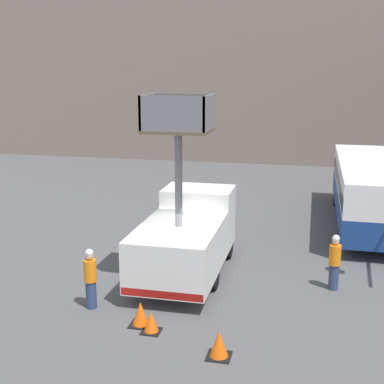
% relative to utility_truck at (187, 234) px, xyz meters
% --- Properties ---
extents(ground_plane, '(120.00, 120.00, 0.00)m').
position_rel_utility_truck_xyz_m(ground_plane, '(-0.22, -0.67, -1.47)').
color(ground_plane, '#4C4C4F').
extents(building_backdrop_far, '(44.00, 10.00, 18.84)m').
position_rel_utility_truck_xyz_m(building_backdrop_far, '(-0.22, 27.36, 7.95)').
color(building_backdrop_far, gray).
rests_on(building_backdrop_far, ground_plane).
extents(utility_truck, '(2.57, 6.02, 6.27)m').
position_rel_utility_truck_xyz_m(utility_truck, '(0.00, 0.00, 0.00)').
color(utility_truck, silver).
rests_on(utility_truck, ground_plane).
extents(city_bus, '(2.52, 10.53, 2.95)m').
position_rel_utility_truck_xyz_m(city_bus, '(6.54, 7.67, 0.29)').
color(city_bus, navy).
rests_on(city_bus, ground_plane).
extents(road_worker_near_truck, '(0.38, 0.38, 1.86)m').
position_rel_utility_truck_xyz_m(road_worker_near_truck, '(-2.17, -3.29, -0.54)').
color(road_worker_near_truck, navy).
rests_on(road_worker_near_truck, ground_plane).
extents(road_worker_directing, '(0.38, 0.38, 1.86)m').
position_rel_utility_truck_xyz_m(road_worker_directing, '(4.98, -0.24, -0.54)').
color(road_worker_directing, navy).
rests_on(road_worker_directing, ground_plane).
extents(traffic_cone_near_truck, '(0.61, 0.61, 0.70)m').
position_rel_utility_truck_xyz_m(traffic_cone_near_truck, '(2.07, -5.20, -1.14)').
color(traffic_cone_near_truck, black).
rests_on(traffic_cone_near_truck, ground_plane).
extents(traffic_cone_mid_road, '(0.60, 0.60, 0.69)m').
position_rel_utility_truck_xyz_m(traffic_cone_mid_road, '(-0.37, -4.02, -1.15)').
color(traffic_cone_mid_road, black).
rests_on(traffic_cone_mid_road, ground_plane).
extents(traffic_cone_far_side, '(0.53, 0.53, 0.60)m').
position_rel_utility_truck_xyz_m(traffic_cone_far_side, '(0.04, -4.34, -1.19)').
color(traffic_cone_far_side, black).
rests_on(traffic_cone_far_side, ground_plane).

